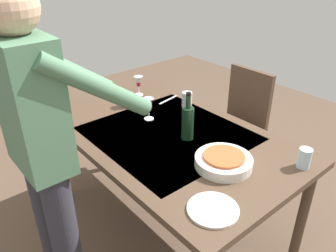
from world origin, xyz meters
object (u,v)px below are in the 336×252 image
at_px(chair_near, 240,118).
at_px(serving_bowl_pasta, 224,161).
at_px(wine_glass_right, 149,105).
at_px(water_cup_near_right, 128,100).
at_px(water_cup_near_left, 187,99).
at_px(water_cup_far_left, 304,158).
at_px(dining_table, 168,143).
at_px(wine_bottle, 188,122).
at_px(wine_glass_left, 138,82).
at_px(dinner_plate_near, 213,209).
at_px(person_server, 44,147).

xyz_separation_m(chair_near, serving_bowl_pasta, (-0.58, 0.88, 0.26)).
relative_size(wine_glass_right, water_cup_near_right, 1.50).
height_order(water_cup_near_left, water_cup_far_left, water_cup_far_left).
xyz_separation_m(water_cup_near_right, serving_bowl_pasta, (-0.94, 0.04, -0.02)).
distance_m(dining_table, wine_bottle, 0.22).
height_order(wine_bottle, wine_glass_left, wine_bottle).
xyz_separation_m(water_cup_near_left, dinner_plate_near, (-0.86, 0.65, -0.05)).
bearing_deg(chair_near, dinner_plate_near, 123.50).
height_order(wine_bottle, water_cup_far_left, wine_bottle).
bearing_deg(dinner_plate_near, serving_bowl_pasta, -55.70).
bearing_deg(chair_near, dining_table, 97.94).
distance_m(wine_glass_left, dinner_plate_near, 1.35).
bearing_deg(serving_bowl_pasta, wine_bottle, -9.16).
height_order(person_server, wine_glass_left, person_server).
relative_size(wine_bottle, water_cup_near_left, 2.81).
distance_m(person_server, serving_bowl_pasta, 0.89).
relative_size(wine_glass_right, dinner_plate_near, 0.66).
height_order(dining_table, wine_glass_left, wine_glass_left).
xyz_separation_m(water_cup_far_left, dinner_plate_near, (0.08, 0.60, -0.05)).
relative_size(dining_table, dinner_plate_near, 7.06).
xyz_separation_m(dining_table, person_server, (-0.01, 0.75, 0.28)).
height_order(chair_near, water_cup_far_left, chair_near).
bearing_deg(water_cup_near_left, wine_glass_left, 20.58).
bearing_deg(wine_glass_left, wine_glass_right, 153.22).
bearing_deg(dining_table, dinner_plate_near, 155.83).
bearing_deg(water_cup_near_right, dining_table, 176.15).
bearing_deg(wine_glass_left, serving_bowl_pasta, 168.29).
bearing_deg(dining_table, chair_near, -82.06).
xyz_separation_m(wine_glass_right, dinner_plate_near, (-0.87, 0.32, -0.10)).
relative_size(wine_bottle, water_cup_far_left, 2.71).
xyz_separation_m(dining_table, water_cup_near_right, (0.48, -0.03, 0.12)).
distance_m(water_cup_far_left, serving_bowl_pasta, 0.41).
xyz_separation_m(wine_bottle, dinner_plate_near, (-0.53, 0.34, -0.10)).
bearing_deg(water_cup_near_right, dinner_plate_near, 164.06).
bearing_deg(chair_near, water_cup_near_left, 79.83).
xyz_separation_m(wine_glass_left, dinner_plate_near, (-1.25, 0.50, -0.10)).
distance_m(wine_bottle, serving_bowl_pasta, 0.35).
xyz_separation_m(water_cup_far_left, serving_bowl_pasta, (0.27, 0.31, -0.02)).
bearing_deg(water_cup_near_right, chair_near, -113.34).
relative_size(dining_table, water_cup_near_right, 16.16).
height_order(person_server, wine_glass_right, person_server).
distance_m(chair_near, wine_bottle, 0.92).
xyz_separation_m(wine_bottle, wine_glass_right, (0.35, 0.02, -0.01)).
relative_size(water_cup_near_right, serving_bowl_pasta, 0.34).
bearing_deg(person_server, dinner_plate_near, -144.05).
bearing_deg(wine_bottle, dining_table, 21.89).
bearing_deg(person_server, chair_near, -85.29).
bearing_deg(dinner_plate_near, water_cup_near_left, -36.94).
relative_size(dining_table, chair_near, 1.79).
relative_size(chair_near, water_cup_near_right, 9.05).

